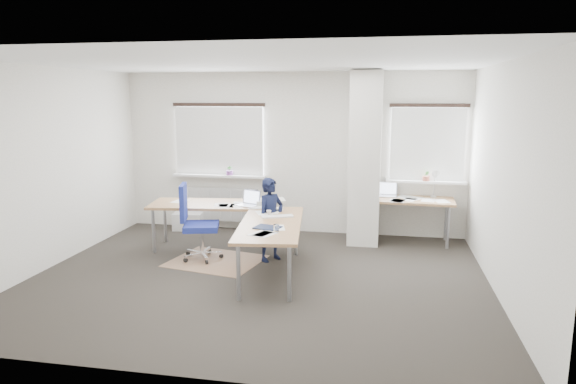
% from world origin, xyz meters
% --- Properties ---
extents(ground, '(6.00, 6.00, 0.00)m').
position_xyz_m(ground, '(0.00, 0.00, 0.00)').
color(ground, black).
rests_on(ground, ground).
extents(room_shell, '(6.04, 5.04, 2.82)m').
position_xyz_m(room_shell, '(0.18, 0.45, 1.75)').
color(room_shell, beige).
rests_on(room_shell, ground).
extents(floor_mat, '(1.46, 1.30, 0.01)m').
position_xyz_m(floor_mat, '(-0.78, 0.58, 0.00)').
color(floor_mat, '#926C4F').
rests_on(floor_mat, ground).
extents(white_crate, '(0.56, 0.42, 0.31)m').
position_xyz_m(white_crate, '(-1.86, 2.25, 0.15)').
color(white_crate, white).
rests_on(white_crate, ground).
extents(desk_main, '(2.71, 2.63, 0.96)m').
position_xyz_m(desk_main, '(-0.38, 0.70, 0.69)').
color(desk_main, olive).
rests_on(desk_main, ground).
extents(desk_side, '(1.43, 0.77, 1.22)m').
position_xyz_m(desk_side, '(2.05, 2.16, 0.69)').
color(desk_side, olive).
rests_on(desk_side, ground).
extents(task_chair, '(0.63, 0.62, 1.13)m').
position_xyz_m(task_chair, '(-1.06, 0.64, 0.32)').
color(task_chair, navy).
rests_on(task_chair, ground).
extents(person, '(0.50, 0.54, 1.23)m').
position_xyz_m(person, '(0.01, 0.79, 0.61)').
color(person, black).
rests_on(person, ground).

